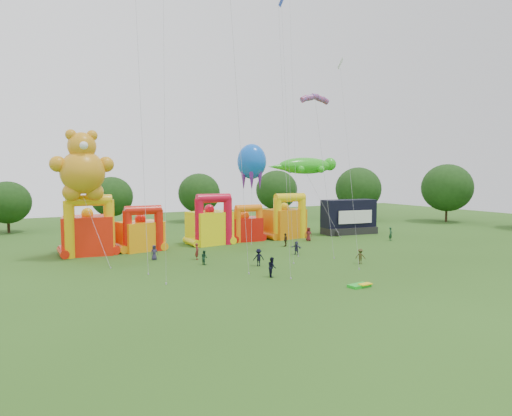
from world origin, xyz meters
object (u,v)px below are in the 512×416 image
octopus_kite (252,190)px  spectator_4 (286,240)px  gecko_kite (316,190)px  bouncy_castle_0 (88,232)px  bouncy_castle_2 (210,225)px  stage_trailer (349,217)px  teddy_bear_kite (87,188)px  spectator_0 (154,253)px

octopus_kite → spectator_4: size_ratio=7.92×
gecko_kite → bouncy_castle_0: bearing=-179.3°
bouncy_castle_2 → octopus_kite: octopus_kite is taller
bouncy_castle_2 → stage_trailer: 23.59m
bouncy_castle_0 → bouncy_castle_2: (15.89, 0.34, -0.09)m
teddy_bear_kite → octopus_kite: (23.00, 4.53, -0.77)m
stage_trailer → gecko_kite: bearing=172.5°
spectator_0 → bouncy_castle_0: bearing=127.1°
octopus_kite → spectator_0: size_ratio=8.36×
bouncy_castle_0 → bouncy_castle_2: size_ratio=1.04×
octopus_kite → spectator_0: (-16.50, -7.79, -6.47)m
bouncy_castle_0 → gecko_kite: bearing=0.7°
teddy_bear_kite → gecko_kite: (34.13, 4.25, -0.92)m
bouncy_castle_0 → spectator_4: bearing=-14.4°
gecko_kite → spectator_0: bearing=-164.8°
gecko_kite → spectator_0: (-27.63, -7.51, -6.31)m
spectator_0 → spectator_4: 18.01m
octopus_kite → spectator_0: octopus_kite is taller
bouncy_castle_2 → spectator_4: (8.07, -6.50, -1.76)m
bouncy_castle_0 → gecko_kite: size_ratio=0.58×
bouncy_castle_0 → spectator_4: bouncy_castle_0 is taller
bouncy_castle_2 → teddy_bear_kite: teddy_bear_kite is taller
bouncy_castle_2 → spectator_4: size_ratio=3.93×
spectator_0 → teddy_bear_kite: bearing=150.5°
stage_trailer → gecko_kite: size_ratio=0.72×
octopus_kite → spectator_4: 9.49m
bouncy_castle_2 → teddy_bear_kite: bearing=-165.6°
teddy_bear_kite → gecko_kite: bearing=7.1°
teddy_bear_kite → bouncy_castle_0: bearing=82.2°
stage_trailer → spectator_4: size_ratio=5.10×
bouncy_castle_2 → teddy_bear_kite: 17.80m
bouncy_castle_2 → spectator_4: 10.51m
spectator_4 → octopus_kite: bearing=-117.0°
bouncy_castle_0 → teddy_bear_kite: (-0.53, -3.86, 5.35)m
octopus_kite → teddy_bear_kite: bearing=-168.9°
spectator_4 → bouncy_castle_2: bearing=-78.1°
bouncy_castle_0 → gecko_kite: (33.60, 0.39, 4.42)m
stage_trailer → spectator_0: stage_trailer is taller
stage_trailer → spectator_0: (-33.49, -6.74, -1.82)m
teddy_bear_kite → octopus_kite: size_ratio=1.04×
stage_trailer → octopus_kite: (-16.99, 1.05, 4.65)m
bouncy_castle_0 → stage_trailer: size_ratio=0.80×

